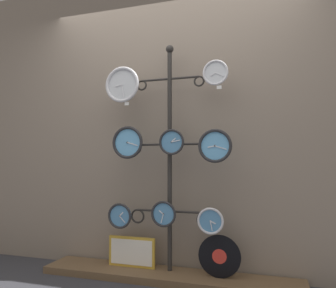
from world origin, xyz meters
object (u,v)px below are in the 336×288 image
object	(u,v)px
clock_top_left	(122,85)
clock_bottom_center	(164,214)
display_stand	(170,193)
clock_bottom_left	(120,216)
clock_middle_left	(128,143)
vinyl_record	(219,256)
picture_frame	(132,252)
clock_middle_center	(172,142)
clock_bottom_right	(211,221)
clock_middle_right	(215,146)
clock_top_right	(216,73)

from	to	relation	value
clock_top_left	clock_bottom_center	world-z (taller)	clock_top_left
display_stand	clock_bottom_left	bearing A→B (deg)	-167.66
clock_top_left	clock_middle_left	bearing A→B (deg)	-2.52
clock_bottom_left	vinyl_record	size ratio (longest dim) A/B	0.65
clock_middle_left	picture_frame	world-z (taller)	clock_middle_left
clock_middle_center	clock_bottom_right	bearing A→B (deg)	-4.72
vinyl_record	clock_bottom_center	bearing A→B (deg)	-175.63
picture_frame	clock_middle_right	bearing A→B (deg)	-7.09
display_stand	clock_top_left	distance (m)	1.05
clock_top_left	clock_middle_right	distance (m)	1.00
vinyl_record	clock_middle_right	bearing A→B (deg)	-112.96
clock_middle_right	clock_top_left	bearing A→B (deg)	179.18
clock_middle_left	picture_frame	bearing A→B (deg)	85.86
clock_top_right	vinyl_record	distance (m)	1.49
clock_top_right	vinyl_record	xyz separation A→B (m)	(0.02, 0.01, -1.49)
clock_bottom_left	picture_frame	size ratio (longest dim) A/B	0.51
clock_middle_center	clock_bottom_left	world-z (taller)	clock_middle_center
clock_middle_right	clock_bottom_right	distance (m)	0.60
display_stand	clock_middle_center	distance (m)	0.44
clock_middle_right	clock_middle_center	bearing A→B (deg)	174.88
clock_top_right	picture_frame	size ratio (longest dim) A/B	0.49
clock_top_left	clock_bottom_center	size ratio (longest dim) A/B	1.48
clock_bottom_center	vinyl_record	xyz separation A→B (m)	(0.46, 0.04, -0.32)
clock_bottom_left	clock_bottom_center	distance (m)	0.41
clock_top_left	clock_middle_right	xyz separation A→B (m)	(0.83, -0.01, -0.56)
clock_bottom_left	clock_bottom_right	bearing A→B (deg)	-0.69
clock_bottom_right	picture_frame	world-z (taller)	clock_bottom_right
clock_bottom_left	clock_bottom_right	xyz separation A→B (m)	(0.80, -0.01, 0.00)
clock_middle_right	clock_bottom_right	size ratio (longest dim) A/B	1.28
clock_top_right	picture_frame	bearing A→B (deg)	175.60
clock_middle_right	picture_frame	distance (m)	1.20
display_stand	clock_bottom_left	distance (m)	0.48
clock_top_left	clock_middle_right	size ratio (longest dim) A/B	1.18
clock_top_left	clock_top_right	xyz separation A→B (m)	(0.83, 0.02, 0.05)
clock_middle_center	picture_frame	size ratio (longest dim) A/B	0.51
display_stand	clock_top_right	size ratio (longest dim) A/B	9.47
clock_bottom_center	clock_bottom_right	distance (m)	0.40
clock_top_left	vinyl_record	xyz separation A→B (m)	(0.85, 0.04, -1.44)
picture_frame	display_stand	bearing A→B (deg)	2.33
clock_middle_center	clock_bottom_right	size ratio (longest dim) A/B	1.03
clock_middle_left	vinyl_record	world-z (taller)	clock_middle_left
clock_top_right	picture_frame	xyz separation A→B (m)	(-0.77, 0.06, -1.53)
display_stand	clock_bottom_left	size ratio (longest dim) A/B	9.11
clock_top_left	picture_frame	size ratio (longest dim) A/B	0.75
clock_top_right	clock_middle_right	distance (m)	0.61
clock_top_right	clock_bottom_left	size ratio (longest dim) A/B	0.96
clock_bottom_right	clock_top_right	bearing A→B (deg)	33.73
clock_middle_left	vinyl_record	distance (m)	1.22
clock_middle_center	display_stand	bearing A→B (deg)	118.62
clock_bottom_left	clock_top_left	bearing A→B (deg)	-14.46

